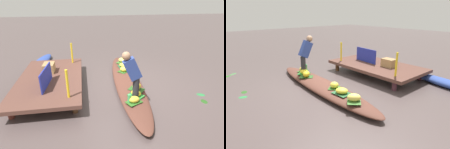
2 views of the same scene
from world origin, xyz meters
The scene contains 26 objects.
canal_water centered at (0.00, 0.00, 0.00)m, with size 40.00×40.00×0.00m, color #4C3F3F.
dock_platform centered at (0.12, 2.29, 0.32)m, with size 3.20×1.80×0.38m.
vendor_boat centered at (0.00, 0.00, 0.11)m, with size 4.72×0.80×0.22m, color brown.
moored_boat centered at (2.20, 3.01, 0.11)m, with size 2.25×0.50×0.22m, color #2D4698.
leaf_mat_0 centered at (0.59, 0.00, 0.23)m, with size 0.32×0.28×0.01m, color #2F6322.
banana_bunch_0 centered at (0.59, 0.00, 0.31)m, with size 0.23×0.22×0.17m, color yellow.
leaf_mat_1 centered at (0.99, -0.09, 0.23)m, with size 0.44×0.33×0.01m, color #285E34.
banana_bunch_1 centered at (0.99, -0.09, 0.30)m, with size 0.32×0.26×0.14m, color yellow.
leaf_mat_2 centered at (-1.00, 0.02, 0.23)m, with size 0.38×0.28×0.01m, color #26772C.
banana_bunch_2 centered at (-1.00, 0.02, 0.30)m, with size 0.27×0.21×0.14m, color yellow.
leaf_mat_3 centered at (1.49, -0.15, 0.23)m, with size 0.44×0.30×0.01m, color #3C712E.
banana_bunch_3 centered at (1.49, -0.15, 0.31)m, with size 0.31×0.23×0.17m, color #EBD158.
leaf_mat_4 centered at (-0.69, -0.08, 0.23)m, with size 0.41×0.28×0.01m, color #285521.
banana_bunch_4 centered at (-0.69, -0.08, 0.32)m, with size 0.29×0.21×0.18m, color gold.
leaf_mat_5 centered at (-1.30, 0.16, 0.23)m, with size 0.37×0.25×0.01m, color #2E6522.
banana_bunch_5 centered at (-1.30, 0.16, 0.30)m, with size 0.26×0.19×0.15m, color gold.
vendor_person centered at (-1.09, 0.17, 0.91)m, with size 0.21×0.50×1.21m.
water_bottle centered at (-1.29, 0.28, 0.33)m, with size 0.08×0.08×0.22m, color #49B05E.
market_banner centered at (-0.38, 2.29, 0.63)m, with size 1.00×0.03×0.49m, color #212C96.
railing_post_west centered at (-1.08, 1.69, 0.73)m, with size 0.06×0.06×0.70m, color yellow.
railing_post_east centered at (1.32, 1.69, 0.73)m, with size 0.06×0.06×0.70m, color yellow.
produce_crate centered at (0.58, 2.38, 0.52)m, with size 0.44×0.32×0.27m, color #9C784B.
drifting_plant_0 centered at (-3.09, -1.85, 0.00)m, with size 0.27×0.12×0.01m, color #176F14.
drifting_plant_1 centered at (-1.23, -1.80, 0.00)m, with size 0.22×0.16×0.01m, color #23501A.
drifting_plant_2 centered at (-3.25, -1.61, 0.00)m, with size 0.30×0.13×0.01m, color #3A6E39.
drifting_plant_3 centered at (-0.89, -1.92, 0.00)m, with size 0.22×0.16×0.01m, color #25753A.
Camera 2 is at (4.38, -3.06, 2.19)m, focal length 31.50 mm.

